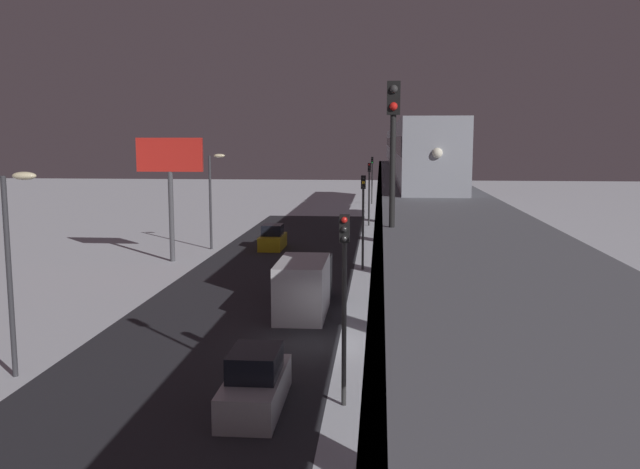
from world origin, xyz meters
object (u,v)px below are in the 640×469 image
Objects in this scene: rail_signal at (393,129)px; sedan_silver at (255,384)px; traffic_light_mid at (363,208)px; subway_train at (406,146)px; traffic_light_near at (344,282)px; sedan_yellow_2 at (273,239)px; traffic_light_distant at (372,173)px; box_truck at (305,285)px; traffic_light_far at (369,185)px; commercial_billboard at (170,167)px.

sedan_silver is (4.36, -2.35, -8.29)m from rail_signal.
traffic_light_mid is at bearing 83.23° from sedan_silver.
subway_train reaches higher than traffic_light_near.
sedan_yellow_2 is at bearing 97.98° from sedan_silver.
sedan_yellow_2 is at bearing 46.52° from subway_train.
traffic_light_near and traffic_light_distant have the same top height.
box_truck is 1.16× the size of traffic_light_far.
rail_signal is (2.01, 46.74, 0.95)m from subway_train.
box_truck is at bearing -74.87° from rail_signal.
traffic_light_distant is (0.00, -72.05, 0.00)m from traffic_light_near.
rail_signal is 0.45× the size of commercial_billboard.
traffic_light_near is (1.46, -2.77, -4.89)m from rail_signal.
commercial_billboard is (13.85, -26.05, 2.63)m from traffic_light_near.
traffic_light_distant is 0.72× the size of commercial_billboard.
sedan_silver is 0.73× the size of traffic_light_far.
sedan_yellow_2 is 0.56× the size of box_truck.
traffic_light_near reaches higher than sedan_silver.
subway_train reaches higher than commercial_billboard.
sedan_silver is 0.52× the size of commercial_billboard.
rail_signal reaches higher than subway_train.
traffic_light_near is at bearing 102.08° from box_truck.
rail_signal reaches higher than traffic_light_mid.
subway_train is 8.32× the size of commercial_billboard.
sedan_silver is 4.49m from traffic_light_near.
box_truck is (-0.20, -13.04, 0.55)m from sedan_silver.
subway_train is 28.58m from traffic_light_distant.
box_truck is at bearing 89.12° from sedan_silver.
sedan_yellow_2 is (8.96, -35.17, -8.29)m from rail_signal.
traffic_light_distant is 48.12m from commercial_billboard.
rail_signal is 0.97× the size of sedan_yellow_2.
sedan_silver is 0.73× the size of traffic_light_near.
traffic_light_near is (3.47, 43.96, -3.95)m from subway_train.
subway_train is 11.57× the size of traffic_light_far.
rail_signal is 27.28m from traffic_light_mid.
commercial_billboard is at bearing -62.02° from rail_signal.
sedan_yellow_2 is 10.82m from commercial_billboard.
commercial_billboard is at bearing 57.79° from traffic_light_far.
subway_train is 18.52× the size of rail_signal.
sedan_yellow_2 is 33.43m from traffic_light_near.
sedan_yellow_2 is 33.14m from sedan_silver.
traffic_light_mid is 1.00× the size of traffic_light_distant.
traffic_light_near is at bearing 103.04° from sedan_yellow_2.
commercial_billboard reaches higher than sedan_yellow_2.
sedan_silver is 72.62m from traffic_light_distant.
sedan_yellow_2 is 40.51m from traffic_light_distant.
rail_signal is at bearing 93.12° from traffic_light_mid.
subway_train is 6.65m from traffic_light_far.
commercial_billboard is at bearing -50.31° from box_truck.
commercial_billboard is (15.31, -28.82, -2.26)m from rail_signal.
traffic_light_far is at bearing -94.36° from box_truck.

